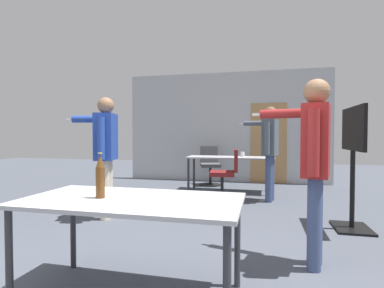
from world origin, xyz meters
TOP-DOWN VIEW (x-y plane):
  - back_wall at (0.03, 6.43)m, footprint 5.30×0.12m
  - conference_table_near at (0.01, 0.56)m, footprint 1.63×0.84m
  - conference_table_far at (0.27, 5.02)m, footprint 1.87×0.66m
  - tv_screen at (2.10, 2.76)m, footprint 0.44×0.96m
  - person_right_polo at (-1.32, 2.51)m, footprint 0.92×0.66m
  - person_far_watching at (1.08, 4.24)m, footprint 0.76×0.74m
  - person_near_casual at (1.42, 1.46)m, footprint 0.75×0.72m
  - office_chair_near_pushed at (-0.31, 5.78)m, footprint 0.58×0.63m
  - office_chair_mid_tucked at (0.28, 4.18)m, footprint 0.57×0.52m
  - beer_bottle at (-0.23, 0.53)m, footprint 0.07×0.07m
  - drink_cup at (0.53, 5.11)m, footprint 0.08×0.08m

SIDE VIEW (x-z plane):
  - office_chair_near_pushed at x=-0.31m, z-range -0.02..0.93m
  - office_chair_mid_tucked at x=0.28m, z-range -0.02..0.94m
  - conference_table_far at x=0.27m, z-range 0.30..1.06m
  - conference_table_near at x=0.01m, z-range 0.31..1.07m
  - drink_cup at x=0.53m, z-range 0.76..0.86m
  - beer_bottle at x=-0.23m, z-range 0.75..1.09m
  - tv_screen at x=2.10m, z-range 0.17..1.77m
  - person_near_casual at x=1.42m, z-range 0.19..1.94m
  - person_far_watching at x=1.08m, z-range 0.19..1.95m
  - person_right_polo at x=-1.32m, z-range 0.18..1.97m
  - back_wall at x=0.03m, z-range -0.01..2.87m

